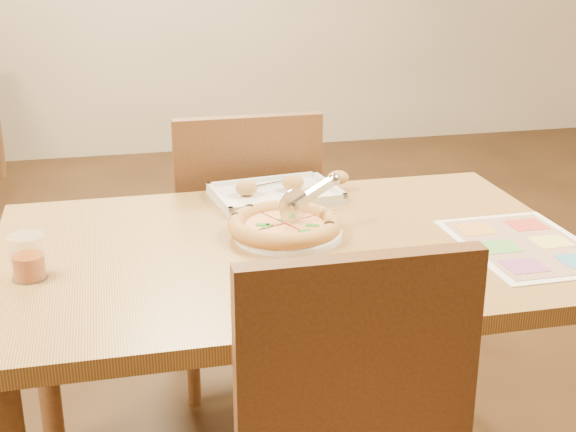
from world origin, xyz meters
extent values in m
cube|color=#A37D41|center=(0.00, 0.00, 0.70)|extent=(1.30, 0.85, 0.04)
cylinder|color=brown|center=(-0.59, 0.36, 0.34)|extent=(0.06, 0.06, 0.68)
cylinder|color=brown|center=(0.59, 0.36, 0.34)|extent=(0.06, 0.06, 0.68)
cube|color=brown|center=(0.00, -0.51, 0.68)|extent=(0.42, 0.04, 0.45)
cube|color=brown|center=(0.00, 0.70, 0.45)|extent=(0.42, 0.42, 0.04)
cube|color=brown|center=(0.00, 0.51, 0.68)|extent=(0.42, 0.04, 0.45)
cylinder|color=white|center=(0.01, 0.05, 0.73)|extent=(0.28, 0.28, 0.01)
cylinder|color=#E4A24D|center=(0.00, 0.05, 0.74)|extent=(0.25, 0.25, 0.01)
cylinder|color=#ECD080|center=(0.00, 0.05, 0.75)|extent=(0.22, 0.22, 0.01)
torus|color=#E4A24D|center=(0.00, 0.05, 0.75)|extent=(0.26, 0.26, 0.04)
cylinder|color=silver|center=(0.02, 0.05, 0.79)|extent=(0.08, 0.03, 0.08)
cube|color=silver|center=(0.08, 0.08, 0.81)|extent=(0.12, 0.06, 0.06)
cube|color=silver|center=(0.04, 0.32, 0.73)|extent=(0.34, 0.26, 0.02)
cube|color=silver|center=(0.04, 0.32, 0.74)|extent=(0.15, 0.06, 0.00)
ellipsoid|color=#B67241|center=(-0.04, 0.31, 0.76)|extent=(0.06, 0.05, 0.04)
ellipsoid|color=#B67241|center=(0.08, 0.32, 0.76)|extent=(0.06, 0.05, 0.04)
ellipsoid|color=#B67241|center=(0.21, 0.34, 0.76)|extent=(0.06, 0.05, 0.04)
cylinder|color=#90370B|center=(-0.56, -0.06, 0.75)|extent=(0.06, 0.06, 0.05)
cylinder|color=white|center=(-0.56, -0.06, 0.77)|extent=(0.07, 0.07, 0.09)
cube|color=white|center=(0.51, -0.13, 0.72)|extent=(0.28, 0.39, 0.00)
camera|label=1|loc=(-0.38, -1.63, 1.39)|focal=50.00mm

